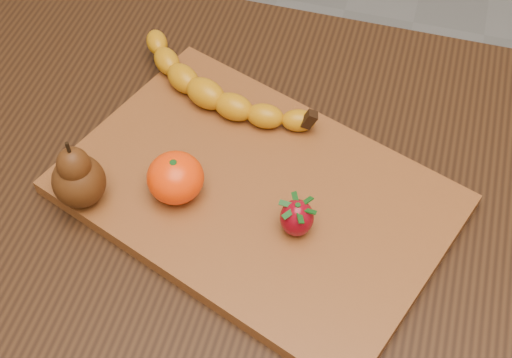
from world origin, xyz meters
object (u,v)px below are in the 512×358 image
(table, at_px, (201,221))
(pear, at_px, (76,172))
(cutting_board, at_px, (256,194))
(mandarin, at_px, (175,178))

(table, distance_m, pear, 0.22)
(cutting_board, xyz_separation_m, mandarin, (-0.09, -0.03, 0.04))
(mandarin, bearing_deg, cutting_board, 18.75)
(table, distance_m, cutting_board, 0.14)
(pear, height_order, mandarin, pear)
(table, height_order, cutting_board, cutting_board)
(pear, xyz_separation_m, mandarin, (0.10, 0.04, -0.02))
(table, xyz_separation_m, mandarin, (-0.01, -0.04, 0.15))
(table, xyz_separation_m, pear, (-0.11, -0.08, 0.17))
(cutting_board, bearing_deg, pear, -140.88)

